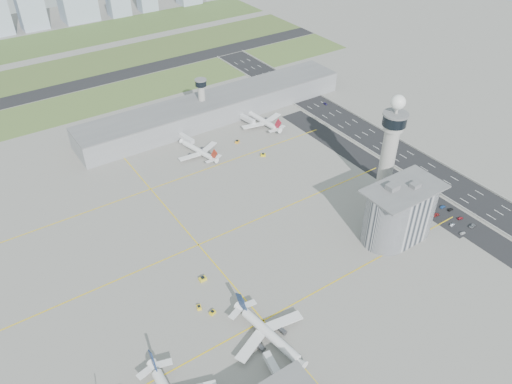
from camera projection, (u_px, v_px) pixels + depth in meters
ground at (293, 248)px, 260.17m from camera, size 1000.00×1000.00×0.00m
grass_strip_0 at (103, 99)px, 400.94m from camera, size 480.00×50.00×0.08m
grass_strip_1 at (74, 68)px, 450.87m from camera, size 480.00×60.00×0.08m
grass_strip_2 at (49, 42)px, 504.13m from camera, size 480.00×70.00×0.08m
runway at (88, 83)px, 425.56m from camera, size 480.00×22.00×0.10m
highway at (439, 178)px, 311.89m from camera, size 28.00×500.00×0.10m
barrier_left at (424, 184)px, 305.26m from camera, size 0.60×500.00×1.20m
barrier_right at (454, 170)px, 317.86m from camera, size 0.60×500.00×1.20m
landside_road at (425, 199)px, 293.99m from camera, size 18.00×260.00×0.08m
parking_lot at (439, 211)px, 285.09m from camera, size 20.00×44.00×0.10m
taxiway_line_h_0 at (263, 321)px, 222.20m from camera, size 260.00×0.60×0.01m
taxiway_line_h_1 at (198, 245)px, 262.15m from camera, size 260.00×0.60×0.01m
taxiway_line_h_2 at (151, 189)px, 302.09m from camera, size 260.00×0.60×0.01m
taxiway_line_v at (198, 245)px, 262.15m from camera, size 0.60×260.00×0.01m
control_tower at (390, 144)px, 277.04m from camera, size 14.00×14.00×64.50m
secondary_tower at (202, 96)px, 362.34m from camera, size 8.60×8.60×31.90m
admin_building at (400, 212)px, 259.82m from camera, size 42.00×24.00×33.50m
terminal_pier at (216, 107)px, 372.00m from camera, size 210.00×32.00×15.80m
airplane_near_c at (270, 331)px, 210.36m from camera, size 42.42×47.99×12.15m
airplane_far_a at (198, 147)px, 330.90m from camera, size 39.01×43.35×10.51m
airplane_far_b at (262, 117)px, 363.89m from camera, size 38.70×44.38×11.63m
jet_bridge_near_2 at (281, 384)px, 194.02m from camera, size 5.39×14.31×5.70m
jet_bridge_far_0 at (181, 136)px, 347.25m from camera, size 5.39×14.31×5.70m
jet_bridge_far_1 at (241, 117)px, 369.75m from camera, size 5.39×14.31×5.70m
tug_1 at (212, 312)px, 224.97m from camera, size 3.28×2.69×1.64m
tug_2 at (199, 307)px, 227.40m from camera, size 2.60×3.19×1.61m
tug_3 at (203, 279)px, 241.33m from camera, size 3.57×2.48×2.06m
tug_4 at (237, 141)px, 345.50m from camera, size 3.91×3.62×1.87m
tug_5 at (263, 155)px, 331.73m from camera, size 3.97×3.73×1.90m
car_lot_0 at (463, 233)px, 268.82m from camera, size 3.79×1.99×1.23m
car_lot_1 at (452, 225)px, 274.44m from camera, size 3.70×1.78×1.17m
car_lot_2 at (436, 215)px, 281.41m from camera, size 4.53×2.34×1.22m
car_lot_3 at (427, 209)px, 285.65m from camera, size 4.17×2.21×1.15m
car_lot_4 at (420, 205)px, 288.60m from camera, size 3.68×1.78×1.21m
car_lot_5 at (410, 197)px, 295.06m from camera, size 3.57×1.46×1.15m
car_lot_6 at (472, 226)px, 273.64m from camera, size 4.76×2.59×1.27m
car_lot_7 at (460, 218)px, 279.05m from camera, size 3.94×1.95×1.10m
car_lot_8 at (450, 209)px, 285.17m from camera, size 3.84×1.57×1.30m
car_lot_9 at (443, 207)px, 287.21m from camera, size 3.66×1.36×1.20m
car_lot_10 at (429, 197)px, 295.09m from camera, size 4.38×2.11×1.20m
car_lot_11 at (424, 193)px, 297.87m from camera, size 3.75×1.53×1.09m
car_hw_1 at (394, 150)px, 336.98m from camera, size 1.20×3.33×1.09m
car_hw_2 at (325, 104)px, 392.90m from camera, size 2.51×4.28×1.12m
car_hw_4 at (265, 81)px, 427.23m from camera, size 1.57×3.71×1.25m
skyline_bldg_10 at (118, 3)px, 566.94m from camera, size 23.01×18.41×27.75m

